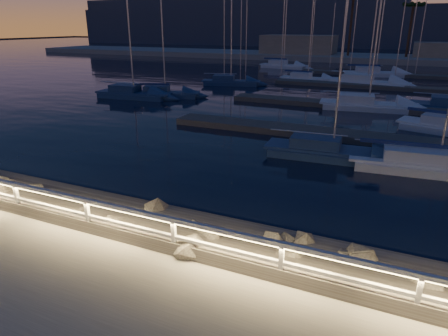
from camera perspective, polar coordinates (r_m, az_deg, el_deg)
The scene contains 18 objects.
ground at distance 10.48m, azimuth 2.63°, elevation -14.40°, with size 400.00×400.00×0.00m, color #A09C91.
harbor_water at distance 40.00m, azimuth 19.94°, elevation 8.79°, with size 400.00×440.00×0.60m.
guard_rail at distance 10.08m, azimuth 2.33°, elevation -10.67°, with size 44.11×0.12×1.06m.
riprap at distance 11.29m, azimuth 16.59°, elevation -13.74°, with size 38.42×2.82×1.40m.
floating_docks at distance 41.17m, azimuth 20.22°, elevation 9.84°, with size 22.00×36.00×0.40m.
far_shore at distance 82.37m, azimuth 23.05°, elevation 14.42°, with size 160.00×14.00×5.20m.
palm_center at distance 81.12m, azimuth 25.44°, elevation 20.10°, with size 3.00×3.00×9.70m.
distant_hills at distance 144.00m, azimuth 15.35°, elevation 18.71°, with size 230.00×37.50×18.00m.
sailboat_a at distance 38.57m, azimuth -8.62°, elevation 10.53°, with size 6.49×3.92×10.79m.
sailboat_b at distance 21.20m, azimuth 14.77°, elevation 2.48°, with size 6.99×2.54×11.68m.
sailboat_d at distance 21.00m, azimuth 27.72°, elevation 0.63°, with size 8.09×3.11×13.36m.
sailboat_e at distance 38.81m, azimuth -13.00°, elevation 10.36°, with size 7.35×2.86×12.27m.
sailboat_f at distance 34.51m, azimuth 19.59°, elevation 8.59°, with size 7.78×3.16×12.90m.
sailboat_i at distance 46.20m, azimuth 0.79°, elevation 12.27°, with size 6.73×3.49×11.11m.
sailboat_j at distance 50.11m, azimuth 11.70°, elevation 12.44°, with size 6.61×2.23×11.12m.
sailboat_k at distance 48.22m, azimuth 19.55°, elevation 11.52°, with size 9.02×3.92×14.82m.
sailboat_m at distance 65.20m, azimuth 8.34°, elevation 14.31°, with size 7.57×2.88×12.66m.
sailboat_n at distance 57.84m, azimuth 20.60°, elevation 12.61°, with size 8.39×4.30×13.78m.
Camera 1 is at (3.19, -8.06, 5.89)m, focal length 32.00 mm.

